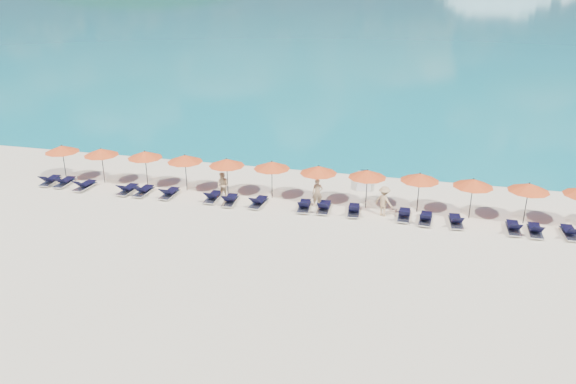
# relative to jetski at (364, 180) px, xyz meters

# --- Properties ---
(ground) EXTENTS (1400.00, 1400.00, 0.00)m
(ground) POSITION_rel_jetski_xyz_m (-3.52, -8.19, -0.33)
(ground) COLOR beige
(headland_main) EXTENTS (374.00, 242.00, 126.50)m
(headland_main) POSITION_rel_jetski_xyz_m (-303.52, 531.81, -38.33)
(headland_main) COLOR black
(headland_main) RESTS_ON ground
(headland_small) EXTENTS (162.00, 126.00, 85.50)m
(headland_small) POSITION_rel_jetski_xyz_m (-153.52, 551.81, -35.33)
(headland_small) COLOR black
(headland_small) RESTS_ON ground
(jetski) EXTENTS (1.05, 2.32, 0.80)m
(jetski) POSITION_rel_jetski_xyz_m (0.00, 0.00, 0.00)
(jetski) COLOR silver
(jetski) RESTS_ON ground
(beachgoer_a) EXTENTS (0.65, 0.48, 1.64)m
(beachgoer_a) POSITION_rel_jetski_xyz_m (-2.13, -4.00, 0.49)
(beachgoer_a) COLOR tan
(beachgoer_a) RESTS_ON ground
(beachgoer_b) EXTENTS (0.84, 0.62, 1.55)m
(beachgoer_b) POSITION_rel_jetski_xyz_m (-7.68, -4.07, 0.44)
(beachgoer_b) COLOR tan
(beachgoer_b) RESTS_ON ground
(beachgoer_c) EXTENTS (1.19, 0.99, 1.68)m
(beachgoer_c) POSITION_rel_jetski_xyz_m (1.57, -4.35, 0.51)
(beachgoer_c) COLOR tan
(beachgoer_c) RESTS_ON ground
(umbrella_0) EXTENTS (2.10, 2.10, 2.28)m
(umbrella_0) POSITION_rel_jetski_xyz_m (-18.42, -3.52, 1.69)
(umbrella_0) COLOR black
(umbrella_0) RESTS_ON ground
(umbrella_1) EXTENTS (2.10, 2.10, 2.28)m
(umbrella_1) POSITION_rel_jetski_xyz_m (-15.71, -3.51, 1.69)
(umbrella_1) COLOR black
(umbrella_1) RESTS_ON ground
(umbrella_2) EXTENTS (2.10, 2.10, 2.28)m
(umbrella_2) POSITION_rel_jetski_xyz_m (-12.87, -3.34, 1.69)
(umbrella_2) COLOR black
(umbrella_2) RESTS_ON ground
(umbrella_3) EXTENTS (2.10, 2.10, 2.28)m
(umbrella_3) POSITION_rel_jetski_xyz_m (-10.22, -3.44, 1.69)
(umbrella_3) COLOR black
(umbrella_3) RESTS_ON ground
(umbrella_4) EXTENTS (2.10, 2.10, 2.28)m
(umbrella_4) POSITION_rel_jetski_xyz_m (-7.59, -3.51, 1.69)
(umbrella_4) COLOR black
(umbrella_4) RESTS_ON ground
(umbrella_5) EXTENTS (2.10, 2.10, 2.28)m
(umbrella_5) POSITION_rel_jetski_xyz_m (-4.92, -3.37, 1.69)
(umbrella_5) COLOR black
(umbrella_5) RESTS_ON ground
(umbrella_6) EXTENTS (2.10, 2.10, 2.28)m
(umbrella_6) POSITION_rel_jetski_xyz_m (-2.20, -3.49, 1.69)
(umbrella_6) COLOR black
(umbrella_6) RESTS_ON ground
(umbrella_7) EXTENTS (2.10, 2.10, 2.28)m
(umbrella_7) POSITION_rel_jetski_xyz_m (0.52, -3.51, 1.69)
(umbrella_7) COLOR black
(umbrella_7) RESTS_ON ground
(umbrella_8) EXTENTS (2.10, 2.10, 2.28)m
(umbrella_8) POSITION_rel_jetski_xyz_m (3.31, -3.37, 1.69)
(umbrella_8) COLOR black
(umbrella_8) RESTS_ON ground
(umbrella_9) EXTENTS (2.10, 2.10, 2.28)m
(umbrella_9) POSITION_rel_jetski_xyz_m (6.04, -3.57, 1.69)
(umbrella_9) COLOR black
(umbrella_9) RESTS_ON ground
(umbrella_10) EXTENTS (2.10, 2.10, 2.28)m
(umbrella_10) POSITION_rel_jetski_xyz_m (8.76, -3.55, 1.69)
(umbrella_10) COLOR black
(umbrella_10) RESTS_ON ground
(lounger_0) EXTENTS (0.76, 1.74, 0.66)m
(lounger_0) POSITION_rel_jetski_xyz_m (-18.89, -4.49, -0.09)
(lounger_0) COLOR silver
(lounger_0) RESTS_ON ground
(lounger_1) EXTENTS (0.67, 1.72, 0.66)m
(lounger_1) POSITION_rel_jetski_xyz_m (-17.87, -4.51, -0.09)
(lounger_1) COLOR silver
(lounger_1) RESTS_ON ground
(lounger_2) EXTENTS (0.73, 1.74, 0.66)m
(lounger_2) POSITION_rel_jetski_xyz_m (-16.31, -4.74, -0.09)
(lounger_2) COLOR silver
(lounger_2) RESTS_ON ground
(lounger_3) EXTENTS (0.66, 1.71, 0.66)m
(lounger_3) POSITION_rel_jetski_xyz_m (-13.46, -4.70, -0.09)
(lounger_3) COLOR silver
(lounger_3) RESTS_ON ground
(lounger_4) EXTENTS (0.66, 1.71, 0.66)m
(lounger_4) POSITION_rel_jetski_xyz_m (-12.44, -4.68, -0.09)
(lounger_4) COLOR silver
(lounger_4) RESTS_ON ground
(lounger_5) EXTENTS (0.66, 1.72, 0.66)m
(lounger_5) POSITION_rel_jetski_xyz_m (-10.79, -4.66, -0.09)
(lounger_5) COLOR silver
(lounger_5) RESTS_ON ground
(lounger_6) EXTENTS (0.65, 1.71, 0.66)m
(lounger_6) POSITION_rel_jetski_xyz_m (-8.12, -4.58, -0.09)
(lounger_6) COLOR silver
(lounger_6) RESTS_ON ground
(lounger_7) EXTENTS (0.74, 1.74, 0.66)m
(lounger_7) POSITION_rel_jetski_xyz_m (-7.01, -4.79, -0.09)
(lounger_7) COLOR silver
(lounger_7) RESTS_ON ground
(lounger_8) EXTENTS (0.77, 1.75, 0.66)m
(lounger_8) POSITION_rel_jetski_xyz_m (-5.35, -4.69, -0.09)
(lounger_8) COLOR silver
(lounger_8) RESTS_ON ground
(lounger_9) EXTENTS (0.77, 1.75, 0.66)m
(lounger_9) POSITION_rel_jetski_xyz_m (-2.74, -4.60, -0.09)
(lounger_9) COLOR silver
(lounger_9) RESTS_ON ground
(lounger_10) EXTENTS (0.68, 1.72, 0.66)m
(lounger_10) POSITION_rel_jetski_xyz_m (-1.65, -4.51, -0.09)
(lounger_10) COLOR silver
(lounger_10) RESTS_ON ground
(lounger_11) EXTENTS (0.77, 1.75, 0.66)m
(lounger_11) POSITION_rel_jetski_xyz_m (-0.00, -4.52, -0.09)
(lounger_11) COLOR silver
(lounger_11) RESTS_ON ground
(lounger_12) EXTENTS (0.64, 1.71, 0.66)m
(lounger_12) POSITION_rel_jetski_xyz_m (2.68, -4.50, -0.09)
(lounger_12) COLOR silver
(lounger_12) RESTS_ON ground
(lounger_13) EXTENTS (0.73, 1.74, 0.66)m
(lounger_13) POSITION_rel_jetski_xyz_m (3.80, -4.70, -0.09)
(lounger_13) COLOR silver
(lounger_13) RESTS_ON ground
(lounger_14) EXTENTS (0.78, 1.75, 0.66)m
(lounger_14) POSITION_rel_jetski_xyz_m (5.33, -4.66, -0.09)
(lounger_14) COLOR silver
(lounger_14) RESTS_ON ground
(lounger_15) EXTENTS (0.64, 1.71, 0.66)m
(lounger_15) POSITION_rel_jetski_xyz_m (8.13, -4.78, -0.09)
(lounger_15) COLOR silver
(lounger_15) RESTS_ON ground
(lounger_16) EXTENTS (0.63, 1.70, 0.66)m
(lounger_16) POSITION_rel_jetski_xyz_m (9.15, -4.83, -0.09)
(lounger_16) COLOR silver
(lounger_16) RESTS_ON ground
(lounger_17) EXTENTS (0.73, 1.74, 0.66)m
(lounger_17) POSITION_rel_jetski_xyz_m (10.78, -4.67, -0.09)
(lounger_17) COLOR silver
(lounger_17) RESTS_ON ground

